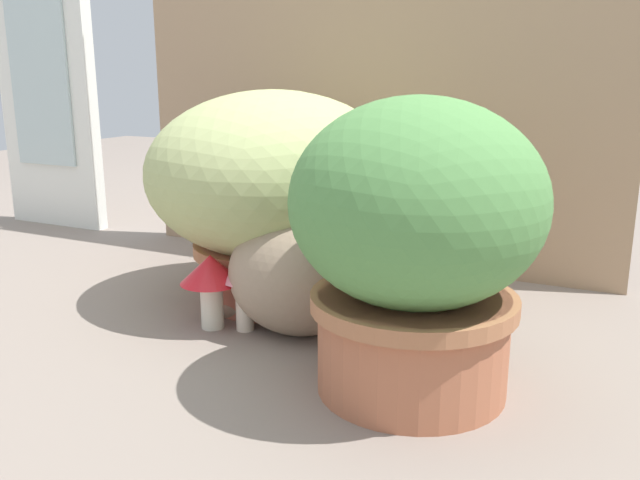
# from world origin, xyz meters

# --- Properties ---
(ground_plane) EXTENTS (6.00, 6.00, 0.00)m
(ground_plane) POSITION_xyz_m (0.00, 0.00, 0.00)
(ground_plane) COLOR gray
(cardboard_backdrop) EXTENTS (1.25, 0.03, 1.00)m
(cardboard_backdrop) POSITION_xyz_m (0.01, 0.54, 0.50)
(cardboard_backdrop) COLOR tan
(cardboard_backdrop) RESTS_ON ground
(window_panel_white) EXTENTS (0.37, 0.05, 0.84)m
(window_panel_white) POSITION_xyz_m (-1.03, 0.50, 0.42)
(window_panel_white) COLOR white
(window_panel_white) RESTS_ON ground
(grass_planter) EXTENTS (0.52, 0.52, 0.44)m
(grass_planter) POSITION_xyz_m (-0.05, 0.18, 0.24)
(grass_planter) COLOR #BC674F
(grass_planter) RESTS_ON ground
(leafy_planter) EXTENTS (0.37, 0.37, 0.44)m
(leafy_planter) POSITION_xyz_m (0.35, -0.10, 0.24)
(leafy_planter) COLOR #B16647
(leafy_planter) RESTS_ON ground
(cat) EXTENTS (0.39, 0.21, 0.32)m
(cat) POSITION_xyz_m (0.11, 0.02, 0.12)
(cat) COLOR #9F876E
(cat) RESTS_ON ground
(mushroom_ornament_pink) EXTENTS (0.08, 0.08, 0.14)m
(mushroom_ornament_pink) POSITION_xyz_m (-0.01, -0.01, 0.10)
(mushroom_ornament_pink) COLOR beige
(mushroom_ornament_pink) RESTS_ON ground
(mushroom_ornament_red) EXTENTS (0.12, 0.12, 0.14)m
(mushroom_ornament_red) POSITION_xyz_m (-0.07, -0.03, 0.10)
(mushroom_ornament_red) COLOR silver
(mushroom_ornament_red) RESTS_ON ground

